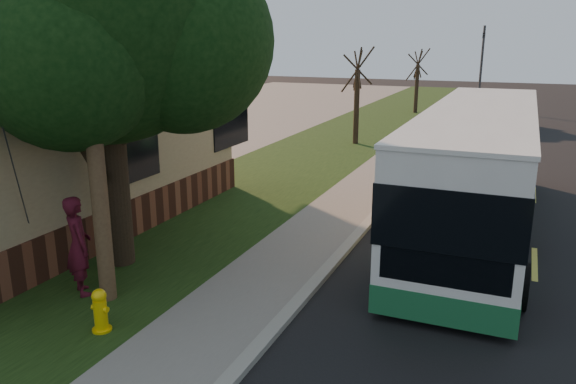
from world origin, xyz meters
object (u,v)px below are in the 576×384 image
at_px(traffic_signal, 482,62).
at_px(distant_car, 504,114).
at_px(leafy_tree, 108,14).
at_px(dumpster, 103,165).
at_px(transit_bus, 477,167).
at_px(bare_tree_near, 357,97).
at_px(utility_pole, 85,44).
at_px(skateboarder, 79,246).
at_px(bare_tree_far, 417,82).
at_px(fire_hydrant, 100,310).

relative_size(traffic_signal, distant_car, 1.14).
height_order(leafy_tree, dumpster, leafy_tree).
relative_size(transit_bus, dumpster, 6.65).
relative_size(bare_tree_near, transit_bus, 0.38).
bearing_deg(traffic_signal, leafy_tree, -98.47).
relative_size(transit_bus, distant_car, 2.38).
bearing_deg(utility_pole, skateboarder, 179.41).
bearing_deg(bare_tree_near, distant_car, 51.25).
bearing_deg(leafy_tree, distant_car, 73.73).
bearing_deg(traffic_signal, skateboarder, -97.59).
relative_size(traffic_signal, skateboarder, 2.90).
bearing_deg(transit_bus, leafy_tree, -142.34).
bearing_deg(bare_tree_far, leafy_tree, -92.45).
height_order(transit_bus, dumpster, transit_bus).
bearing_deg(dumpster, leafy_tree, -45.84).
bearing_deg(leafy_tree, bare_tree_near, 87.50).
xyz_separation_m(skateboarder, distant_car, (6.39, 24.46, -0.20)).
bearing_deg(bare_tree_near, dumpster, -118.90).
height_order(transit_bus, skateboarder, transit_bus).
distance_m(fire_hydrant, utility_pole, 4.37).
bearing_deg(utility_pole, fire_hydrant, -54.62).
distance_m(fire_hydrant, bare_tree_far, 30.04).
relative_size(utility_pole, dumpster, 5.28).
xyz_separation_m(fire_hydrant, distant_car, (5.09, 25.46, 0.39)).
height_order(utility_pole, transit_bus, utility_pole).
xyz_separation_m(fire_hydrant, transit_bus, (5.13, 7.82, 1.22)).
bearing_deg(distant_car, bare_tree_near, -129.15).
bearing_deg(traffic_signal, distant_car, -76.92).
bearing_deg(distant_car, dumpster, -123.73).
xyz_separation_m(leafy_tree, dumpster, (-4.98, 5.12, -4.50)).
bearing_deg(distant_car, bare_tree_far, 139.97).
xyz_separation_m(traffic_signal, transit_bus, (2.03, -26.18, -1.51)).
height_order(fire_hydrant, distant_car, distant_car).
xyz_separation_m(fire_hydrant, utility_pole, (-0.71, 0.99, 4.20)).
xyz_separation_m(dumpster, distant_car, (11.63, 17.69, 0.15)).
relative_size(leafy_tree, skateboarder, 4.11).
xyz_separation_m(leafy_tree, traffic_signal, (4.67, 31.35, -2.00)).
relative_size(bare_tree_far, skateboarder, 2.13).
height_order(bare_tree_near, distant_car, bare_tree_near).
xyz_separation_m(utility_pole, distant_car, (5.79, 24.46, -3.81)).
relative_size(fire_hydrant, leafy_tree, 0.09).
distance_m(utility_pole, distant_car, 25.43).
relative_size(fire_hydrant, skateboarder, 0.39).
bearing_deg(bare_tree_near, traffic_signal, 75.96).
height_order(utility_pole, dumpster, utility_pole).
distance_m(leafy_tree, bare_tree_far, 27.56).
xyz_separation_m(bare_tree_near, transit_bus, (6.03, -10.18, -0.50)).
xyz_separation_m(utility_pole, bare_tree_near, (-0.19, 17.01, -2.48)).
relative_size(traffic_signal, transit_bus, 0.48).
xyz_separation_m(utility_pole, leafy_tree, (-0.87, 1.66, 0.54)).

